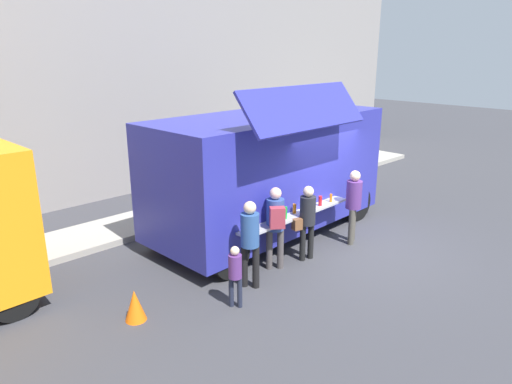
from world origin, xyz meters
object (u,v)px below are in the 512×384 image
(customer_extra_browsing, at_px, (354,200))
(customer_mid_with_backpack, at_px, (275,220))
(trash_bin, at_px, (299,171))
(customer_rear_waiting, at_px, (250,237))
(traffic_cone_orange, at_px, (135,305))
(food_truck_main, at_px, (269,170))
(child_near_queue, at_px, (235,271))
(customer_front_ordering, at_px, (307,217))

(customer_extra_browsing, bearing_deg, customer_mid_with_backpack, 55.62)
(trash_bin, bearing_deg, customer_extra_browsing, -124.89)
(customer_rear_waiting, height_order, customer_extra_browsing, customer_extra_browsing)
(traffic_cone_orange, relative_size, trash_bin, 0.58)
(food_truck_main, relative_size, trash_bin, 6.43)
(food_truck_main, xyz_separation_m, trash_bin, (3.82, 2.32, -1.12))
(customer_rear_waiting, bearing_deg, traffic_cone_orange, 134.64)
(traffic_cone_orange, relative_size, child_near_queue, 0.48)
(customer_mid_with_backpack, bearing_deg, child_near_queue, 146.83)
(child_near_queue, bearing_deg, trash_bin, -2.41)
(traffic_cone_orange, height_order, child_near_queue, child_near_queue)
(customer_rear_waiting, bearing_deg, trash_bin, 1.14)
(traffic_cone_orange, distance_m, trash_bin, 8.98)
(traffic_cone_orange, distance_m, customer_front_ordering, 3.97)
(child_near_queue, bearing_deg, customer_mid_with_backpack, -16.47)
(trash_bin, xyz_separation_m, customer_extra_browsing, (-2.88, -4.14, 0.57))
(traffic_cone_orange, xyz_separation_m, trash_bin, (8.25, 3.54, 0.20))
(food_truck_main, height_order, traffic_cone_orange, food_truck_main)
(trash_bin, distance_m, customer_mid_with_backpack, 6.49)
(food_truck_main, bearing_deg, customer_extra_browsing, -64.50)
(trash_bin, height_order, child_near_queue, child_near_queue)
(customer_front_ordering, bearing_deg, food_truck_main, -5.52)
(customer_rear_waiting, distance_m, customer_extra_browsing, 3.19)
(customer_front_ordering, distance_m, child_near_queue, 2.44)
(trash_bin, distance_m, child_near_queue, 8.06)
(customer_front_ordering, height_order, customer_mid_with_backpack, customer_mid_with_backpack)
(trash_bin, bearing_deg, food_truck_main, -148.71)
(food_truck_main, relative_size, traffic_cone_orange, 11.06)
(food_truck_main, distance_m, customer_rear_waiting, 2.89)
(traffic_cone_orange, distance_m, customer_mid_with_backpack, 3.18)
(trash_bin, distance_m, customer_rear_waiting, 7.31)
(customer_front_ordering, bearing_deg, customer_extra_browsing, -83.07)
(food_truck_main, bearing_deg, customer_front_ordering, -109.94)
(customer_mid_with_backpack, xyz_separation_m, customer_rear_waiting, (-0.89, -0.19, -0.04))
(food_truck_main, bearing_deg, customer_rear_waiting, -144.47)
(trash_bin, xyz_separation_m, customer_rear_waiting, (-6.07, -4.04, 0.56))
(customer_mid_with_backpack, relative_size, customer_rear_waiting, 1.02)
(customer_front_ordering, distance_m, customer_rear_waiting, 1.71)
(customer_mid_with_backpack, bearing_deg, customer_extra_browsing, -59.22)
(traffic_cone_orange, relative_size, customer_rear_waiting, 0.32)
(trash_bin, relative_size, customer_rear_waiting, 0.55)
(customer_front_ordering, distance_m, customer_mid_with_backpack, 0.84)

